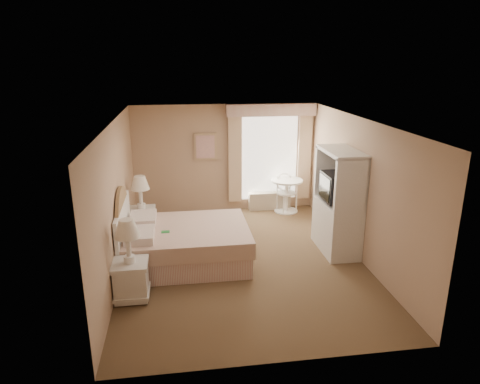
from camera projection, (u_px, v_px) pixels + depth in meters
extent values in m
cube|color=brown|center=(242.00, 260.00, 7.70)|extent=(4.20, 5.50, 0.01)
cube|color=silver|center=(243.00, 121.00, 6.95)|extent=(4.20, 5.50, 0.01)
cube|color=tan|center=(225.00, 159.00, 9.92)|extent=(4.20, 0.01, 2.50)
cube|color=tan|center=(280.00, 269.00, 4.73)|extent=(4.20, 0.01, 2.50)
cube|color=tan|center=(117.00, 200.00, 7.04)|extent=(0.01, 5.50, 2.50)
cube|color=tan|center=(359.00, 189.00, 7.62)|extent=(0.01, 5.50, 2.50)
cube|color=white|center=(269.00, 157.00, 10.04)|extent=(1.30, 0.02, 2.00)
cube|color=beige|center=(235.00, 159.00, 9.88)|extent=(0.30, 0.08, 2.05)
cube|color=beige|center=(304.00, 157.00, 10.11)|extent=(0.30, 0.08, 2.05)
cube|color=tan|center=(271.00, 110.00, 9.62)|extent=(2.05, 0.20, 0.28)
cube|color=beige|center=(269.00, 201.00, 10.27)|extent=(1.00, 0.22, 0.42)
cube|color=tan|center=(205.00, 147.00, 9.74)|extent=(0.52, 0.03, 0.62)
cube|color=beige|center=(205.00, 147.00, 9.73)|extent=(0.42, 0.02, 0.52)
cube|color=tan|center=(186.00, 252.00, 7.60)|extent=(2.14, 1.63, 0.37)
cube|color=beige|center=(185.00, 235.00, 7.50)|extent=(2.20, 1.69, 0.29)
cube|color=silver|center=(140.00, 235.00, 6.97)|extent=(0.46, 0.63, 0.14)
cube|color=silver|center=(143.00, 219.00, 7.70)|extent=(0.46, 0.63, 0.14)
cube|color=#248538|center=(165.00, 232.00, 7.26)|extent=(0.14, 0.10, 0.01)
cube|color=white|center=(124.00, 236.00, 7.34)|extent=(0.06, 1.73, 1.12)
cylinder|color=#9A7A52|center=(123.00, 230.00, 7.31)|extent=(0.05, 1.53, 1.53)
cube|color=white|center=(131.00, 282.00, 6.40)|extent=(0.48, 0.48, 0.52)
cube|color=white|center=(130.00, 264.00, 6.31)|extent=(0.52, 0.52, 0.06)
cube|color=white|center=(132.00, 292.00, 6.45)|extent=(0.52, 0.52, 0.05)
cylinder|color=white|center=(129.00, 259.00, 6.29)|extent=(0.17, 0.17, 0.10)
cylinder|color=white|center=(128.00, 246.00, 6.22)|extent=(0.07, 0.07, 0.41)
cone|color=white|center=(127.00, 228.00, 6.14)|extent=(0.37, 0.37, 0.27)
cube|color=white|center=(143.00, 224.00, 8.64)|extent=(0.48, 0.48, 0.52)
cube|color=white|center=(142.00, 210.00, 8.55)|extent=(0.52, 0.52, 0.06)
cube|color=white|center=(143.00, 232.00, 8.69)|extent=(0.52, 0.52, 0.05)
cylinder|color=white|center=(141.00, 206.00, 8.53)|extent=(0.17, 0.17, 0.10)
cylinder|color=white|center=(141.00, 196.00, 8.47)|extent=(0.07, 0.07, 0.42)
cone|color=white|center=(140.00, 183.00, 8.38)|extent=(0.37, 0.37, 0.27)
cylinder|color=white|center=(286.00, 211.00, 10.16)|extent=(0.55, 0.55, 0.03)
cylinder|color=white|center=(286.00, 196.00, 10.04)|extent=(0.08, 0.08, 0.74)
cylinder|color=white|center=(287.00, 181.00, 9.93)|extent=(0.74, 0.74, 0.04)
cylinder|color=white|center=(284.00, 205.00, 9.89)|extent=(0.03, 0.03, 0.44)
cylinder|color=white|center=(296.00, 204.00, 10.01)|extent=(0.03, 0.03, 0.44)
cylinder|color=white|center=(277.00, 201.00, 10.18)|extent=(0.03, 0.03, 0.44)
cylinder|color=white|center=(289.00, 200.00, 10.30)|extent=(0.03, 0.03, 0.44)
cylinder|color=white|center=(287.00, 193.00, 10.03)|extent=(0.52, 0.52, 0.04)
torus|color=white|center=(284.00, 182.00, 10.08)|extent=(0.44, 0.20, 0.42)
cylinder|color=white|center=(277.00, 184.00, 10.06)|extent=(0.03, 0.03, 0.39)
cylinder|color=white|center=(290.00, 183.00, 10.18)|extent=(0.03, 0.03, 0.39)
cube|color=white|center=(336.00, 226.00, 7.99)|extent=(0.58, 1.16, 0.95)
cube|color=white|center=(352.00, 186.00, 7.20)|extent=(0.58, 0.08, 0.95)
cube|color=white|center=(330.00, 170.00, 8.21)|extent=(0.58, 0.08, 0.95)
cube|color=white|center=(342.00, 152.00, 7.56)|extent=(0.58, 1.16, 0.06)
cube|color=white|center=(354.00, 177.00, 7.74)|extent=(0.04, 1.16, 0.95)
cube|color=black|center=(338.00, 187.00, 7.75)|extent=(0.51, 0.63, 0.51)
cube|color=black|center=(325.00, 188.00, 7.72)|extent=(0.02, 0.53, 0.42)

